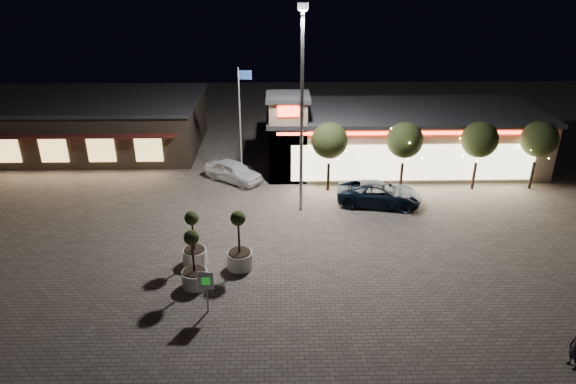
{
  "coord_description": "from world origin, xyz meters",
  "views": [
    {
      "loc": [
        0.6,
        -21.14,
        14.47
      ],
      "look_at": [
        1.15,
        6.0,
        2.14
      ],
      "focal_mm": 32.0,
      "sensor_mm": 36.0,
      "label": 1
    }
  ],
  "objects_px": {
    "pickup_truck": "(379,194)",
    "valet_sign": "(206,284)",
    "planter_left": "(194,248)",
    "white_sedan": "(233,171)",
    "planter_mid": "(194,270)"
  },
  "relations": [
    {
      "from": "planter_left",
      "to": "valet_sign",
      "type": "relative_size",
      "value": 1.45
    },
    {
      "from": "planter_mid",
      "to": "valet_sign",
      "type": "relative_size",
      "value": 1.47
    },
    {
      "from": "planter_left",
      "to": "planter_mid",
      "type": "height_order",
      "value": "planter_mid"
    },
    {
      "from": "planter_mid",
      "to": "valet_sign",
      "type": "distance_m",
      "value": 2.21
    },
    {
      "from": "pickup_truck",
      "to": "white_sedan",
      "type": "bearing_deg",
      "value": 77.56
    },
    {
      "from": "pickup_truck",
      "to": "valet_sign",
      "type": "bearing_deg",
      "value": 148.63
    },
    {
      "from": "pickup_truck",
      "to": "valet_sign",
      "type": "distance_m",
      "value": 14.62
    },
    {
      "from": "pickup_truck",
      "to": "white_sedan",
      "type": "height_order",
      "value": "white_sedan"
    },
    {
      "from": "planter_mid",
      "to": "valet_sign",
      "type": "bearing_deg",
      "value": -66.79
    },
    {
      "from": "planter_left",
      "to": "white_sedan",
      "type": "bearing_deg",
      "value": 83.89
    },
    {
      "from": "valet_sign",
      "to": "planter_mid",
      "type": "bearing_deg",
      "value": 113.21
    },
    {
      "from": "white_sedan",
      "to": "valet_sign",
      "type": "bearing_deg",
      "value": -143.36
    },
    {
      "from": "pickup_truck",
      "to": "white_sedan",
      "type": "relative_size",
      "value": 1.22
    },
    {
      "from": "planter_left",
      "to": "planter_mid",
      "type": "bearing_deg",
      "value": -81.74
    },
    {
      "from": "pickup_truck",
      "to": "planter_left",
      "type": "height_order",
      "value": "planter_left"
    }
  ]
}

